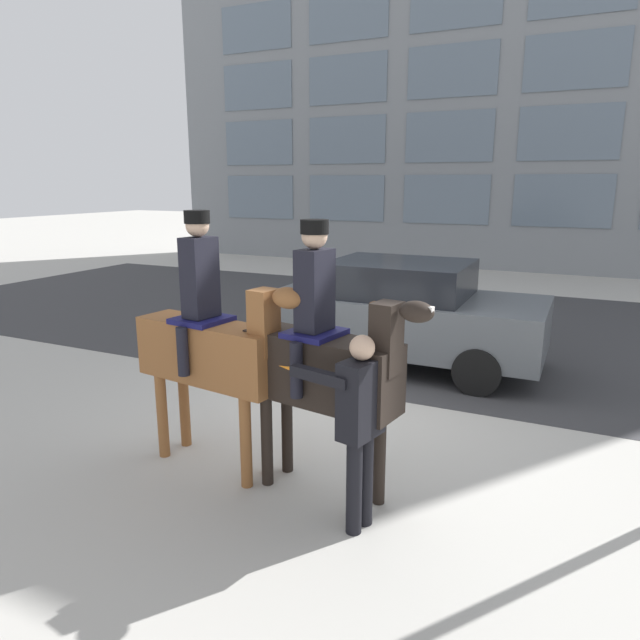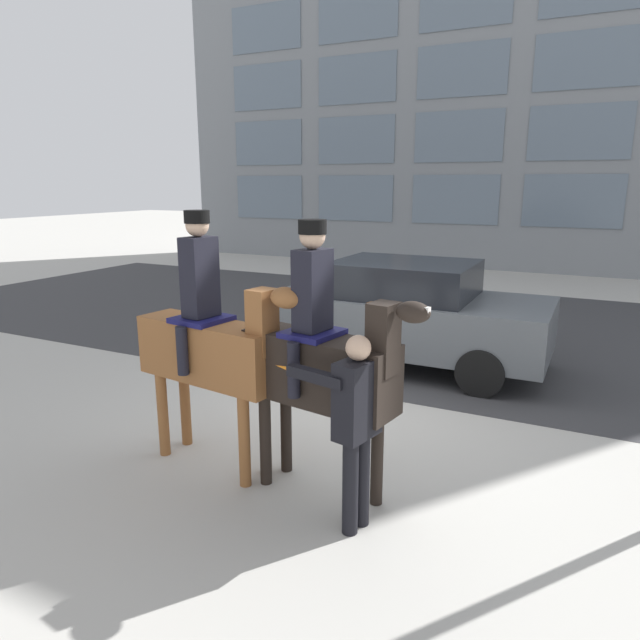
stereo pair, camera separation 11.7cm
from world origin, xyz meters
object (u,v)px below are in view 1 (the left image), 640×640
pedestrian_bystander (359,418)px  street_car_near_lane (404,312)px  mounted_horse_lead (212,344)px  mounted_horse_companion (324,362)px

pedestrian_bystander → street_car_near_lane: (-0.98, 4.43, -0.14)m
street_car_near_lane → pedestrian_bystander: bearing=-77.5°
mounted_horse_lead → mounted_horse_companion: 1.22m
mounted_horse_companion → pedestrian_bystander: 0.66m
mounted_horse_lead → pedestrian_bystander: 1.76m
mounted_horse_lead → mounted_horse_companion: bearing=6.0°
mounted_horse_lead → street_car_near_lane: (0.70, 4.02, -0.44)m
pedestrian_bystander → street_car_near_lane: size_ratio=0.40×
mounted_horse_companion → street_car_near_lane: mounted_horse_companion is taller
pedestrian_bystander → mounted_horse_lead: bearing=-0.4°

